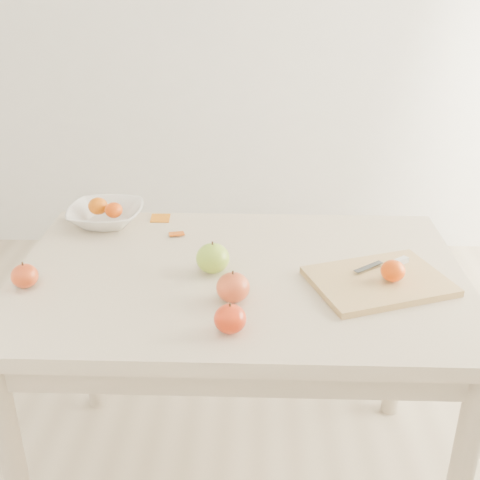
{
  "coord_description": "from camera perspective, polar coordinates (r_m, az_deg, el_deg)",
  "views": [
    {
      "loc": [
        0.05,
        -1.41,
        1.51
      ],
      "look_at": [
        0.0,
        0.05,
        0.82
      ],
      "focal_mm": 45.0,
      "sensor_mm": 36.0,
      "label": 1
    }
  ],
  "objects": [
    {
      "name": "board_tangerine",
      "position": [
        1.56,
        14.29,
        -2.84
      ],
      "size": [
        0.06,
        0.06,
        0.05
      ],
      "primitive_type": "ellipsoid",
      "color": "#D84B07",
      "rests_on": "cutting_board"
    },
    {
      "name": "apple_red_c",
      "position": [
        1.34,
        -0.95,
        -7.49
      ],
      "size": [
        0.07,
        0.07,
        0.07
      ],
      "primitive_type": "ellipsoid",
      "color": "#970D01",
      "rests_on": "table"
    },
    {
      "name": "cutting_board",
      "position": [
        1.58,
        13.02,
        -3.83
      ],
      "size": [
        0.4,
        0.35,
        0.02
      ],
      "primitive_type": "cube",
      "rotation": [
        0.0,
        0.0,
        0.35
      ],
      "color": "tan",
      "rests_on": "table"
    },
    {
      "name": "apple_green",
      "position": [
        1.59,
        -2.6,
        -1.73
      ],
      "size": [
        0.09,
        0.09,
        0.08
      ],
      "primitive_type": "ellipsoid",
      "color": "#699D1B",
      "rests_on": "table"
    },
    {
      "name": "paring_knife",
      "position": [
        1.64,
        14.25,
        -2.15
      ],
      "size": [
        0.16,
        0.09,
        0.01
      ],
      "color": "silver",
      "rests_on": "cutting_board"
    },
    {
      "name": "apple_red_d",
      "position": [
        1.61,
        -19.75,
        -3.22
      ],
      "size": [
        0.07,
        0.07,
        0.06
      ],
      "primitive_type": "ellipsoid",
      "color": "maroon",
      "rests_on": "table"
    },
    {
      "name": "bowl_tangerine_far",
      "position": [
        1.9,
        -11.89,
        2.8
      ],
      "size": [
        0.05,
        0.05,
        0.05
      ],
      "primitive_type": "ellipsoid",
      "color": "#C73F07",
      "rests_on": "fruit_bowl"
    },
    {
      "name": "fruit_bowl",
      "position": [
        1.93,
        -12.59,
        2.3
      ],
      "size": [
        0.23,
        0.23,
        0.06
      ],
      "primitive_type": "imported",
      "color": "white",
      "rests_on": "table"
    },
    {
      "name": "ground",
      "position": [
        2.07,
        -0.05,
        -21.66
      ],
      "size": [
        3.5,
        3.5,
        0.0
      ],
      "primitive_type": "plane",
      "color": "#C6B293",
      "rests_on": "ground"
    },
    {
      "name": "bowl_tangerine_near",
      "position": [
        1.93,
        -13.32,
        3.16
      ],
      "size": [
        0.06,
        0.06,
        0.05
      ],
      "primitive_type": "ellipsoid",
      "color": "#D15C07",
      "rests_on": "fruit_bowl"
    },
    {
      "name": "orange_peel_a",
      "position": [
        1.93,
        -7.56,
        1.94
      ],
      "size": [
        0.06,
        0.05,
        0.01
      ],
      "primitive_type": "cube",
      "rotation": [
        0.21,
        0.0,
        0.02
      ],
      "color": "#C8670E",
      "rests_on": "table"
    },
    {
      "name": "apple_red_e",
      "position": [
        1.46,
        -0.67,
        -4.52
      ],
      "size": [
        0.08,
        0.08,
        0.07
      ],
      "primitive_type": "ellipsoid",
      "color": "maroon",
      "rests_on": "table"
    },
    {
      "name": "orange_peel_b",
      "position": [
        1.82,
        -6.03,
        0.53
      ],
      "size": [
        0.05,
        0.05,
        0.01
      ],
      "primitive_type": "cube",
      "rotation": [
        -0.14,
        0.0,
        0.25
      ],
      "color": "#C34F0D",
      "rests_on": "table"
    },
    {
      "name": "table",
      "position": [
        1.65,
        -0.06,
        -6.04
      ],
      "size": [
        1.2,
        0.8,
        0.75
      ],
      "color": "beige",
      "rests_on": "ground"
    }
  ]
}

